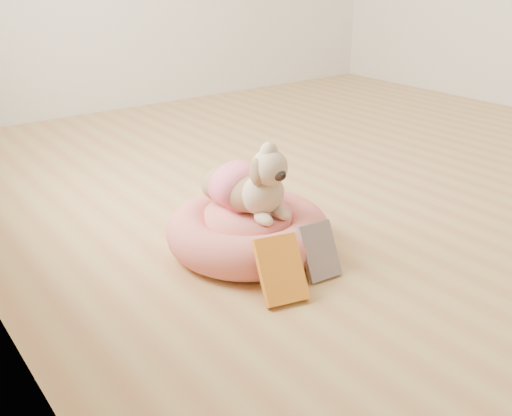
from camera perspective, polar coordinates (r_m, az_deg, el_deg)
floor at (r=3.12m, az=12.87°, el=3.11°), size 4.50×4.50×0.00m
pet_bed at (r=2.24m, az=-0.76°, el=-2.29°), size 0.64×0.64×0.17m
dog at (r=2.16m, az=-0.70°, el=3.54°), size 0.30×0.43×0.31m
book_yellow at (r=1.93m, az=2.51°, el=-6.18°), size 0.19×0.19×0.20m
book_white at (r=2.07m, az=6.37°, el=-4.28°), size 0.14×0.13×0.19m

